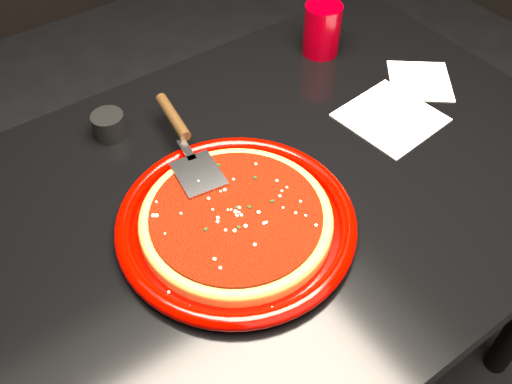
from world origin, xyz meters
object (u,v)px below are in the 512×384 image
cup (322,29)px  ramekin (109,125)px  plate (236,222)px  pizza_server (186,141)px  table (262,303)px

cup → ramekin: size_ratio=1.83×
plate → ramekin: size_ratio=6.39×
pizza_server → ramekin: 0.17m
table → ramekin: ramekin is taller
pizza_server → ramekin: bearing=127.7°
table → ramekin: bearing=119.0°
pizza_server → ramekin: size_ratio=4.99×
table → ramekin: (-0.15, 0.27, 0.40)m
plate → pizza_server: size_ratio=1.28×
plate → pizza_server: 0.18m
table → cup: bearing=36.9°
plate → pizza_server: bearing=84.7°
pizza_server → ramekin: (-0.08, 0.14, -0.02)m
table → pizza_server: bearing=118.5°
pizza_server → cup: cup is taller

